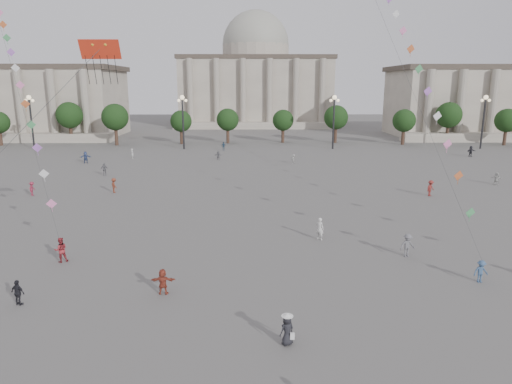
{
  "coord_description": "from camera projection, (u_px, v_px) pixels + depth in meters",
  "views": [
    {
      "loc": [
        -1.42,
        -21.45,
        12.65
      ],
      "look_at": [
        -1.08,
        12.0,
        4.75
      ],
      "focal_mm": 32.0,
      "sensor_mm": 36.0,
      "label": 1
    }
  ],
  "objects": [
    {
      "name": "ground",
      "position": [
        279.0,
        333.0,
        23.79
      ],
      "size": [
        360.0,
        360.0,
        0.0
      ],
      "primitive_type": "plane",
      "color": "#5A5855",
      "rests_on": "ground"
    },
    {
      "name": "hall_central",
      "position": [
        256.0,
        80.0,
        146.29
      ],
      "size": [
        48.3,
        34.3,
        35.5
      ],
      "color": "gray",
      "rests_on": "ground"
    },
    {
      "name": "tree_row",
      "position": [
        258.0,
        119.0,
        98.47
      ],
      "size": [
        137.12,
        5.12,
        8.0
      ],
      "color": "#36241B",
      "rests_on": "ground"
    },
    {
      "name": "lamp_post_far_west",
      "position": [
        30.0,
        112.0,
        89.79
      ],
      "size": [
        2.0,
        0.9,
        10.65
      ],
      "color": "#262628",
      "rests_on": "ground"
    },
    {
      "name": "lamp_post_mid_west",
      "position": [
        183.0,
        112.0,
        90.08
      ],
      "size": [
        2.0,
        0.9,
        10.65
      ],
      "color": "#262628",
      "rests_on": "ground"
    },
    {
      "name": "lamp_post_mid_east",
      "position": [
        334.0,
        112.0,
        90.38
      ],
      "size": [
        2.0,
        0.9,
        10.65
      ],
      "color": "#262628",
      "rests_on": "ground"
    },
    {
      "name": "lamp_post_far_east",
      "position": [
        484.0,
        112.0,
        90.68
      ],
      "size": [
        2.0,
        0.9,
        10.65
      ],
      "color": "#262628",
      "rests_on": "ground"
    },
    {
      "name": "person_crowd_0",
      "position": [
        223.0,
        146.0,
        89.71
      ],
      "size": [
        1.06,
        0.65,
        1.68
      ],
      "primitive_type": "imported",
      "rotation": [
        0.0,
        0.0,
        0.27
      ],
      "color": "#2D4A66",
      "rests_on": "ground"
    },
    {
      "name": "person_crowd_2",
      "position": [
        32.0,
        189.0,
        53.18
      ],
      "size": [
        0.64,
        1.08,
        1.63
      ],
      "primitive_type": "imported",
      "rotation": [
        0.0,
        0.0,
        1.53
      ],
      "color": "maroon",
      "rests_on": "ground"
    },
    {
      "name": "person_crowd_4",
      "position": [
        293.0,
        159.0,
        74.87
      ],
      "size": [
        1.05,
        1.49,
        1.55
      ],
      "primitive_type": "imported",
      "rotation": [
        0.0,
        0.0,
        4.25
      ],
      "color": "beige",
      "rests_on": "ground"
    },
    {
      "name": "person_crowd_6",
      "position": [
        407.0,
        245.0,
        34.19
      ],
      "size": [
        1.28,
        0.91,
        1.8
      ],
      "primitive_type": "imported",
      "rotation": [
        0.0,
        0.0,
        0.23
      ],
      "color": "slate",
      "rests_on": "ground"
    },
    {
      "name": "person_crowd_7",
      "position": [
        497.0,
        178.0,
        59.0
      ],
      "size": [
        1.6,
        0.94,
        1.64
      ],
      "primitive_type": "imported",
      "rotation": [
        0.0,
        0.0,
        2.82
      ],
      "color": "#B7B7B3",
      "rests_on": "ground"
    },
    {
      "name": "person_crowd_8",
      "position": [
        431.0,
        188.0,
        52.92
      ],
      "size": [
        1.38,
        1.28,
        1.86
      ],
      "primitive_type": "imported",
      "rotation": [
        0.0,
        0.0,
        0.65
      ],
      "color": "maroon",
      "rests_on": "ground"
    },
    {
      "name": "person_crowd_9",
      "position": [
        471.0,
        151.0,
        81.93
      ],
      "size": [
        1.89,
        1.12,
        1.94
      ],
      "primitive_type": "imported",
      "rotation": [
        0.0,
        0.0,
        0.33
      ],
      "color": "black",
      "rests_on": "ground"
    },
    {
      "name": "person_crowd_10",
      "position": [
        132.0,
        154.0,
        79.7
      ],
      "size": [
        0.71,
        0.76,
        1.75
      ],
      "primitive_type": "imported",
      "rotation": [
        0.0,
        0.0,
        2.2
      ],
      "color": "silver",
      "rests_on": "ground"
    },
    {
      "name": "person_crowd_12",
      "position": [
        218.0,
        155.0,
        78.44
      ],
      "size": [
        1.47,
        0.67,
        1.52
      ],
      "primitive_type": "imported",
      "rotation": [
        0.0,
        0.0,
        2.98
      ],
      "color": "slate",
      "rests_on": "ground"
    },
    {
      "name": "person_crowd_13",
      "position": [
        320.0,
        229.0,
        37.96
      ],
      "size": [
        0.82,
        0.8,
        1.9
      ],
      "primitive_type": "imported",
      "rotation": [
        0.0,
        0.0,
        2.44
      ],
      "color": "silver",
      "rests_on": "ground"
    },
    {
      "name": "person_crowd_16",
      "position": [
        104.0,
        169.0,
        64.88
      ],
      "size": [
        1.14,
        0.86,
        1.8
      ],
      "primitive_type": "imported",
      "rotation": [
        0.0,
        0.0,
        0.45
      ],
      "color": "slate",
      "rests_on": "ground"
    },
    {
      "name": "person_crowd_17",
      "position": [
        114.0,
        185.0,
        54.63
      ],
      "size": [
        1.22,
        1.3,
        1.77
      ],
      "primitive_type": "imported",
      "rotation": [
        0.0,
        0.0,
        2.24
      ],
      "color": "brown",
      "rests_on": "ground"
    },
    {
      "name": "person_crowd_19",
      "position": [
        86.0,
        157.0,
        75.1
      ],
      "size": [
        1.89,
        1.08,
        1.94
      ],
      "primitive_type": "imported",
      "rotation": [
        0.0,
        0.0,
        0.3
      ],
      "color": "#354677",
      "rests_on": "ground"
    },
    {
      "name": "tourist_1",
      "position": [
        18.0,
        293.0,
        26.66
      ],
      "size": [
        0.99,
        0.66,
        1.56
      ],
      "primitive_type": "imported",
      "rotation": [
        0.0,
        0.0,
        2.8
      ],
      "color": "black",
      "rests_on": "ground"
    },
    {
      "name": "tourist_2",
      "position": [
        163.0,
        282.0,
        28.08
      ],
      "size": [
        1.52,
        0.5,
        1.63
      ],
      "primitive_type": "imported",
      "rotation": [
        0.0,
        0.0,
        3.15
      ],
      "color": "#9B3D2A",
      "rests_on": "ground"
    },
    {
      "name": "kite_flyer_0",
      "position": [
        61.0,
        250.0,
        33.17
      ],
      "size": [
        1.12,
        1.03,
        1.86
      ],
      "primitive_type": "imported",
      "rotation": [
        0.0,
        0.0,
        3.59
      ],
      "color": "maroon",
      "rests_on": "ground"
    },
    {
      "name": "kite_flyer_1",
      "position": [
        481.0,
        271.0,
        29.76
      ],
      "size": [
        1.04,
        0.68,
        1.52
      ],
      "primitive_type": "imported",
      "rotation": [
        0.0,
        0.0,
        0.12
      ],
      "color": "#36547B",
      "rests_on": "ground"
    },
    {
      "name": "hat_person",
      "position": [
        287.0,
        329.0,
        22.57
      ],
      "size": [
        0.93,
        0.85,
        1.69
      ],
      "color": "black",
      "rests_on": "ground"
    },
    {
      "name": "dragon_kite",
      "position": [
        98.0,
        64.0,
        25.15
      ],
      "size": [
        5.84,
        6.08,
        19.77
      ],
      "color": "red",
      "rests_on": "ground"
    }
  ]
}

